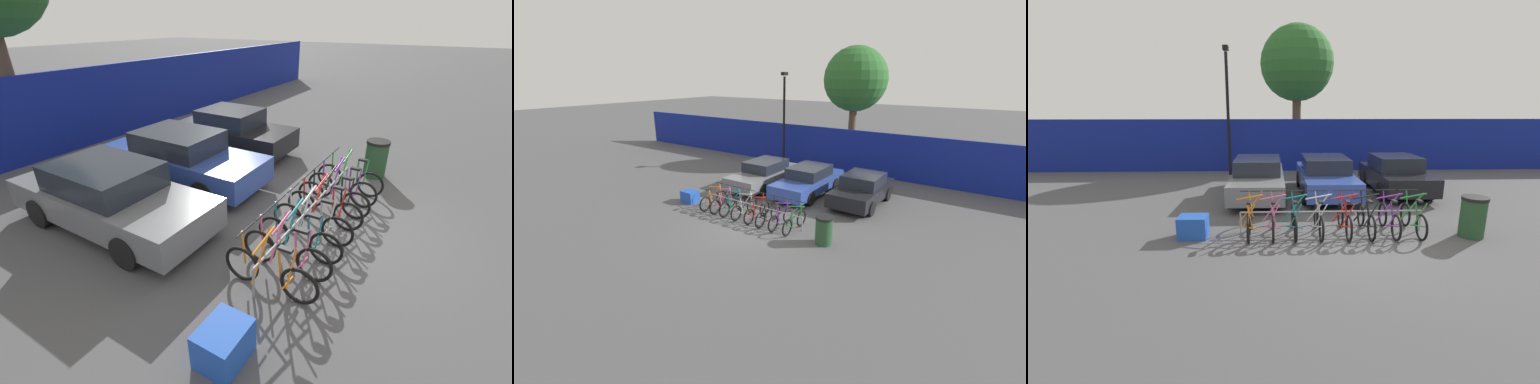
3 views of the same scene
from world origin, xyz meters
TOP-DOWN VIEW (x-y plane):
  - ground_plane at (0.00, 0.00)m, footprint 120.00×120.00m
  - hoarding_wall at (0.00, 9.50)m, footprint 36.00×0.16m
  - bike_rack at (-0.38, 0.68)m, footprint 4.74×0.04m
  - bicycle_orange at (-2.48, 0.53)m, footprint 0.68×1.71m
  - bicycle_pink at (-1.89, 0.53)m, footprint 0.68×1.71m
  - bicycle_teal at (-1.35, 0.53)m, footprint 0.68×1.71m
  - bicycle_silver at (-0.73, 0.53)m, footprint 0.68×1.71m
  - bicycle_red at (-0.06, 0.53)m, footprint 0.68×1.71m
  - bicycle_black at (0.49, 0.53)m, footprint 0.68×1.71m
  - bicycle_purple at (1.09, 0.53)m, footprint 0.68×1.71m
  - bicycle_green at (1.72, 0.53)m, footprint 0.68×1.71m
  - car_grey at (-2.41, 4.35)m, footprint 1.91×4.59m
  - car_blue at (0.05, 4.59)m, footprint 1.91×4.53m
  - car_black at (2.73, 4.80)m, footprint 1.91×3.95m
  - lamp_post at (-3.91, 8.50)m, footprint 0.24×0.44m
  - trash_bin at (3.09, 0.22)m, footprint 0.63×0.63m
  - cargo_crate at (-3.88, 0.41)m, footprint 0.70×0.56m
  - tree_behind_hoarding at (-0.54, 11.30)m, footprint 3.87×3.87m

SIDE VIEW (x-z plane):
  - ground_plane at x=0.00m, z-range 0.00..0.00m
  - cargo_crate at x=-3.88m, z-range 0.00..0.55m
  - bicycle_orange at x=-2.48m, z-range -0.15..0.90m
  - bicycle_pink at x=-1.89m, z-range -0.15..0.90m
  - bicycle_teal at x=-1.35m, z-range -0.15..0.90m
  - bicycle_silver at x=-0.73m, z-range -0.15..0.90m
  - bicycle_red at x=-0.06m, z-range -0.15..0.90m
  - bicycle_black at x=0.49m, z-range -0.15..0.90m
  - bicycle_purple at x=1.09m, z-range -0.15..0.90m
  - bicycle_green at x=1.72m, z-range -0.15..0.90m
  - bike_rack at x=-0.38m, z-range 0.21..0.78m
  - trash_bin at x=3.09m, z-range 0.00..1.03m
  - car_black at x=2.73m, z-range -0.01..1.39m
  - car_blue at x=0.05m, z-range -0.01..1.39m
  - car_grey at x=-2.41m, z-range -0.01..1.39m
  - hoarding_wall at x=0.00m, z-range 0.00..2.57m
  - lamp_post at x=-3.91m, z-range 0.35..6.13m
  - tree_behind_hoarding at x=-0.54m, z-range 1.67..8.98m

